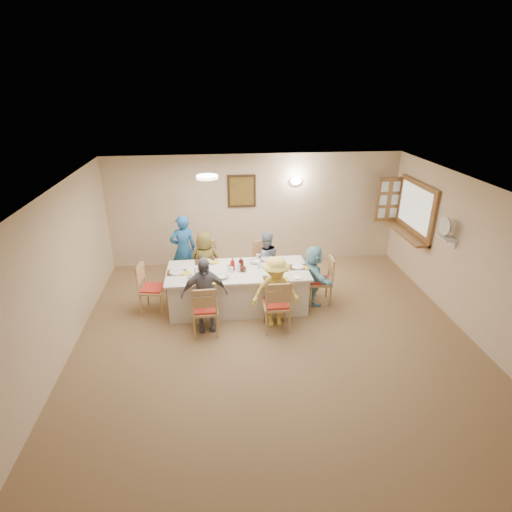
{
  "coord_description": "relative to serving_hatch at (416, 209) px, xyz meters",
  "views": [
    {
      "loc": [
        -0.88,
        -5.09,
        3.94
      ],
      "look_at": [
        -0.2,
        1.4,
        1.05
      ],
      "focal_mm": 28.0,
      "sensor_mm": 36.0,
      "label": 1
    }
  ],
  "objects": [
    {
      "name": "ground",
      "position": [
        -3.21,
        -2.4,
        -1.5
      ],
      "size": [
        7.0,
        7.0,
        0.0
      ],
      "primitive_type": "plane",
      "color": "#A17857"
    },
    {
      "name": "room_walls",
      "position": [
        -3.21,
        -2.4,
        0.01
      ],
      "size": [
        7.0,
        7.0,
        7.0
      ],
      "color": "beige",
      "rests_on": "ground"
    },
    {
      "name": "wall_picture",
      "position": [
        -3.51,
        1.06,
        0.2
      ],
      "size": [
        0.62,
        0.05,
        0.72
      ],
      "color": "#3A2614",
      "rests_on": "room_walls"
    },
    {
      "name": "wall_sconce",
      "position": [
        -2.31,
        1.04,
        0.4
      ],
      "size": [
        0.26,
        0.09,
        0.18
      ],
      "primitive_type": "ellipsoid",
      "color": "white",
      "rests_on": "room_walls"
    },
    {
      "name": "ceiling_light",
      "position": [
        -4.21,
        -0.9,
        0.97
      ],
      "size": [
        0.36,
        0.36,
        0.05
      ],
      "primitive_type": "cylinder",
      "color": "white",
      "rests_on": "room_walls"
    },
    {
      "name": "serving_hatch",
      "position": [
        0.0,
        0.0,
        0.0
      ],
      "size": [
        0.06,
        1.5,
        1.15
      ],
      "primitive_type": "cube",
      "color": "olive",
      "rests_on": "room_walls"
    },
    {
      "name": "hatch_sill",
      "position": [
        -0.12,
        0.0,
        -0.53
      ],
      "size": [
        0.3,
        1.5,
        0.05
      ],
      "primitive_type": "cube",
      "color": "olive",
      "rests_on": "room_walls"
    },
    {
      "name": "shutter_door",
      "position": [
        -0.26,
        0.76,
        0.0
      ],
      "size": [
        0.55,
        0.04,
        1.0
      ],
      "primitive_type": "cube",
      "color": "olive",
      "rests_on": "room_walls"
    },
    {
      "name": "fan_shelf",
      "position": [
        -0.08,
        -1.35,
        -0.1
      ],
      "size": [
        0.22,
        0.36,
        0.03
      ],
      "primitive_type": "cube",
      "color": "white",
      "rests_on": "room_walls"
    },
    {
      "name": "desk_fan",
      "position": [
        -0.11,
        -1.35,
        0.05
      ],
      "size": [
        0.3,
        0.3,
        0.28
      ],
      "primitive_type": null,
      "color": "#A5A5A8",
      "rests_on": "fan_shelf"
    },
    {
      "name": "dining_table",
      "position": [
        -3.74,
        -0.94,
        -1.12
      ],
      "size": [
        2.57,
        1.09,
        0.76
      ],
      "primitive_type": "cube",
      "color": "white",
      "rests_on": "ground"
    },
    {
      "name": "chair_back_left",
      "position": [
        -4.34,
        -0.14,
        -1.01
      ],
      "size": [
        0.53,
        0.53,
        0.98
      ],
      "primitive_type": null,
      "rotation": [
        0.0,
        0.0,
        -0.13
      ],
      "color": "tan",
      "rests_on": "ground"
    },
    {
      "name": "chair_back_right",
      "position": [
        -3.14,
        -0.14,
        -1.03
      ],
      "size": [
        0.53,
        0.53,
        0.93
      ],
      "primitive_type": null,
      "rotation": [
        0.0,
        0.0,
        0.21
      ],
      "color": "tan",
      "rests_on": "ground"
    },
    {
      "name": "chair_front_left",
      "position": [
        -4.34,
        -1.74,
        -1.03
      ],
      "size": [
        0.46,
        0.46,
        0.94
      ],
      "primitive_type": null,
      "rotation": [
        0.0,
        0.0,
        3.17
      ],
      "color": "tan",
      "rests_on": "ground"
    },
    {
      "name": "chair_front_right",
      "position": [
        -3.14,
        -1.74,
        -1.01
      ],
      "size": [
        0.47,
        0.47,
        0.98
      ],
      "primitive_type": null,
      "rotation": [
        0.0,
        0.0,
        3.15
      ],
      "color": "tan",
      "rests_on": "ground"
    },
    {
      "name": "chair_left_end",
      "position": [
        -5.29,
        -0.94,
        -1.03
      ],
      "size": [
        0.52,
        0.52,
        0.94
      ],
      "primitive_type": null,
      "rotation": [
        0.0,
        0.0,
        1.4
      ],
      "color": "tan",
      "rests_on": "ground"
    },
    {
      "name": "chair_right_end",
      "position": [
        -2.19,
        -0.94,
        -1.03
      ],
      "size": [
        0.48,
        0.48,
        0.94
      ],
      "primitive_type": null,
      "rotation": [
        0.0,
        0.0,
        -1.64
      ],
      "color": "tan",
      "rests_on": "ground"
    },
    {
      "name": "diner_back_left",
      "position": [
        -4.34,
        -0.26,
        -0.86
      ],
      "size": [
        0.66,
        0.46,
        1.27
      ],
      "primitive_type": "imported",
      "rotation": [
        0.0,
        0.0,
        3.19
      ],
      "color": "brown",
      "rests_on": "ground"
    },
    {
      "name": "diner_back_right",
      "position": [
        -3.14,
        -0.26,
        -0.89
      ],
      "size": [
        0.67,
        0.56,
        1.22
      ],
      "primitive_type": "imported",
      "rotation": [
        0.0,
        0.0,
        3.23
      ],
      "color": "gray",
      "rests_on": "ground"
    },
    {
      "name": "diner_front_left",
      "position": [
        -4.34,
        -1.62,
        -0.83
      ],
      "size": [
        0.85,
        0.49,
        1.33
      ],
      "primitive_type": "imported",
      "rotation": [
        0.0,
        0.0,
        0.11
      ],
      "color": "slate",
      "rests_on": "ground"
    },
    {
      "name": "diner_front_right",
      "position": [
        -3.14,
        -1.62,
        -0.86
      ],
      "size": [
        0.86,
        0.53,
        1.28
      ],
      "primitive_type": "imported",
      "rotation": [
        0.0,
        0.0,
        0.03
      ],
      "color": "#FEE055",
      "rests_on": "ground"
    },
    {
      "name": "diner_right_end",
      "position": [
        -2.32,
        -0.94,
        -0.92
      ],
      "size": [
        1.18,
        0.66,
        1.17
      ],
      "primitive_type": "imported",
      "rotation": [
        0.0,
        0.0,
        1.72
      ],
      "color": "#8BD1E6",
      "rests_on": "ground"
    },
    {
      "name": "caregiver",
      "position": [
        -4.79,
        0.21,
        -0.76
      ],
      "size": [
        0.73,
        0.65,
        1.47
      ],
      "primitive_type": "imported",
      "rotation": [
        0.0,
        0.0,
        3.43
      ],
      "color": "#2567AF",
      "rests_on": "ground"
    },
    {
      "name": "placemat_fl",
      "position": [
        -4.34,
        -1.36,
        -0.74
      ],
      "size": [
        0.37,
        0.27,
        0.01
      ],
      "primitive_type": "cube",
      "color": "#472B19",
      "rests_on": "dining_table"
    },
    {
      "name": "plate_fl",
      "position": [
        -4.34,
        -1.36,
        -0.73
      ],
      "size": [
        0.25,
        0.25,
        0.02
      ],
      "primitive_type": "cylinder",
      "color": "white",
      "rests_on": "dining_table"
    },
    {
      "name": "napkin_fl",
      "position": [
        -4.16,
        -1.41,
        -0.73
      ],
      "size": [
        0.13,
        0.13,
        0.01
      ],
      "primitive_type": "cube",
      "color": "yellow",
      "rests_on": "dining_table"
    },
    {
      "name": "placemat_fr",
      "position": [
        -3.14,
        -1.36,
        -0.74
      ],
      "size": [
        0.36,
        0.27,
        0.01
      ],
      "primitive_type": "cube",
      "color": "#472B19",
      "rests_on": "dining_table"
    },
    {
      "name": "plate_fr",
      "position": [
        -3.14,
        -1.36,
        -0.73
      ],
      "size": [
        0.22,
        0.22,
        0.01
      ],
      "primitive_type": "cylinder",
      "color": "white",
      "rests_on": "dining_table"
    },
    {
      "name": "napkin_fr",
      "position": [
        -2.96,
        -1.41,
        -0.73
      ],
      "size": [
        0.14,
        0.14,
        0.01
      ],
      "primitive_type": "cube",
      "color": "yellow",
      "rests_on": "dining_table"
    },
    {
      "name": "placemat_bl",
      "position": [
        -4.34,
        -0.52,
        -0.74
      ],
      "size": [
        0.38,
        0.28,
        0.01
      ],
      "primitive_type": "cube",
      "color": "#472B19",
      "rests_on": "dining_table"
    },
    {
      "name": "plate_bl",
      "position": [
        -4.34,
        -0.52,
        -0.73
      ],
      "size": [
        0.24,
        0.24,
        0.02
      ],
      "primitive_type": "cylinder",
      "color": "white",
      "rests_on": "dining_table"
    },
    {
      "name": "napkin_bl",
      "position": [
        -4.16,
        -0.57,
        -0.73
      ],
      "size": [
        0.15,
        0.15,
        0.01
      ],
      "primitive_type": "cube",
      "color": "yellow",
      "rests_on": "dining_table"
    },
    {
      "name": "placemat_br",
      "position": [
        -3.14,
        -0.52,
        -0.74
      ],
      "size": [
        0.35,
        0.26,
        0.01
      ],
      "primitive_type": "cube",
      "color": "#472B19",
      "rests_on": "dining_table"
    },
    {
      "name": "plate_br",
      "position": [
        -3.14,
        -0.52,
        -0.73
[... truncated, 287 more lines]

